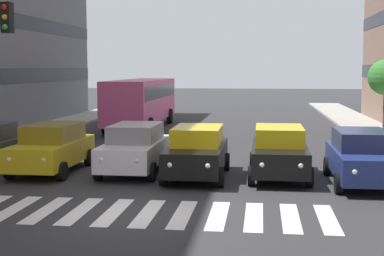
# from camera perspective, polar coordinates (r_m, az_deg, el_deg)

# --- Properties ---
(ground_plane) EXTENTS (180.00, 180.00, 0.00)m
(ground_plane) POSITION_cam_1_polar(r_m,az_deg,el_deg) (14.55, -6.28, -8.61)
(ground_plane) COLOR #2D2D30
(crosswalk_markings) EXTENTS (10.35, 2.80, 0.01)m
(crosswalk_markings) POSITION_cam_1_polar(r_m,az_deg,el_deg) (14.55, -6.28, -8.59)
(crosswalk_markings) COLOR silver
(crosswalk_markings) RESTS_ON ground_plane
(car_0) EXTENTS (2.02, 4.44, 1.72)m
(car_0) POSITION_cam_1_polar(r_m,az_deg,el_deg) (18.55, 17.00, -2.84)
(car_0) COLOR navy
(car_0) RESTS_ON ground_plane
(car_1) EXTENTS (2.02, 4.44, 1.72)m
(car_1) POSITION_cam_1_polar(r_m,az_deg,el_deg) (19.10, 8.91, -2.40)
(car_1) COLOR black
(car_1) RESTS_ON ground_plane
(car_2) EXTENTS (2.02, 4.44, 1.72)m
(car_2) POSITION_cam_1_polar(r_m,az_deg,el_deg) (18.87, 0.54, -2.43)
(car_2) COLOR black
(car_2) RESTS_ON ground_plane
(car_3) EXTENTS (2.02, 4.44, 1.72)m
(car_3) POSITION_cam_1_polar(r_m,az_deg,el_deg) (19.84, -5.86, -2.04)
(car_3) COLOR silver
(car_3) RESTS_ON ground_plane
(car_4) EXTENTS (2.02, 4.44, 1.72)m
(car_4) POSITION_cam_1_polar(r_m,az_deg,el_deg) (20.46, -14.13, -1.95)
(car_4) COLOR gold
(car_4) RESTS_ON ground_plane
(bus_behind_traffic) EXTENTS (2.78, 10.50, 3.00)m
(bus_behind_traffic) POSITION_cam_1_polar(r_m,az_deg,el_deg) (34.67, -5.20, 3.06)
(bus_behind_traffic) COLOR #DB5193
(bus_behind_traffic) RESTS_ON ground_plane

